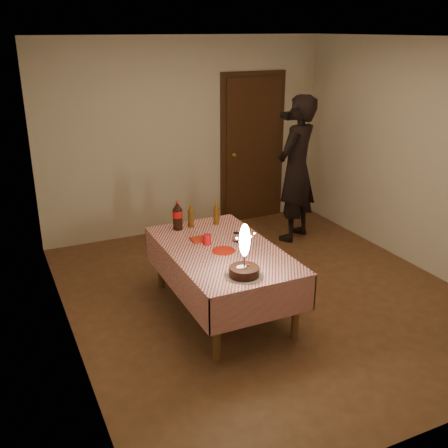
{
  "coord_description": "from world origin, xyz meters",
  "views": [
    {
      "loc": [
        -2.5,
        -4.32,
        2.68
      ],
      "look_at": [
        -0.56,
        -0.15,
        0.95
      ],
      "focal_mm": 42.0,
      "sensor_mm": 36.0,
      "label": 1
    }
  ],
  "objects_px": {
    "red_cup": "(207,240)",
    "clear_cup": "(237,237)",
    "dining_table": "(222,257)",
    "amber_bottle_right": "(216,214)",
    "amber_bottle_left": "(191,216)",
    "red_plate": "(223,251)",
    "cola_bottle": "(178,216)",
    "photographer": "(296,169)",
    "birthday_cake": "(244,263)"
  },
  "relations": [
    {
      "from": "birthday_cake",
      "to": "red_plate",
      "type": "bearing_deg",
      "value": 83.37
    },
    {
      "from": "dining_table",
      "to": "amber_bottle_right",
      "type": "relative_size",
      "value": 6.75
    },
    {
      "from": "red_cup",
      "to": "cola_bottle",
      "type": "height_order",
      "value": "cola_bottle"
    },
    {
      "from": "amber_bottle_left",
      "to": "amber_bottle_right",
      "type": "xyz_separation_m",
      "value": [
        0.28,
        -0.04,
        0.0
      ]
    },
    {
      "from": "red_cup",
      "to": "amber_bottle_right",
      "type": "height_order",
      "value": "amber_bottle_right"
    },
    {
      "from": "dining_table",
      "to": "amber_bottle_left",
      "type": "xyz_separation_m",
      "value": [
        -0.05,
        0.67,
        0.21
      ]
    },
    {
      "from": "birthday_cake",
      "to": "red_cup",
      "type": "bearing_deg",
      "value": 90.77
    },
    {
      "from": "birthday_cake",
      "to": "photographer",
      "type": "xyz_separation_m",
      "value": [
        1.78,
        2.0,
        0.15
      ]
    },
    {
      "from": "red_cup",
      "to": "amber_bottle_left",
      "type": "relative_size",
      "value": 0.39
    },
    {
      "from": "amber_bottle_right",
      "to": "photographer",
      "type": "relative_size",
      "value": 0.13
    },
    {
      "from": "clear_cup",
      "to": "photographer",
      "type": "bearing_deg",
      "value": 40.43
    },
    {
      "from": "cola_bottle",
      "to": "amber_bottle_left",
      "type": "relative_size",
      "value": 1.25
    },
    {
      "from": "red_plate",
      "to": "photographer",
      "type": "bearing_deg",
      "value": 39.94
    },
    {
      "from": "amber_bottle_right",
      "to": "photographer",
      "type": "distance_m",
      "value": 1.66
    },
    {
      "from": "red_cup",
      "to": "clear_cup",
      "type": "xyz_separation_m",
      "value": [
        0.3,
        -0.05,
        -0.01
      ]
    },
    {
      "from": "birthday_cake",
      "to": "amber_bottle_left",
      "type": "bearing_deg",
      "value": 88.89
    },
    {
      "from": "red_plate",
      "to": "amber_bottle_left",
      "type": "relative_size",
      "value": 0.86
    },
    {
      "from": "dining_table",
      "to": "red_plate",
      "type": "relative_size",
      "value": 7.82
    },
    {
      "from": "cola_bottle",
      "to": "amber_bottle_left",
      "type": "distance_m",
      "value": 0.16
    },
    {
      "from": "birthday_cake",
      "to": "cola_bottle",
      "type": "relative_size",
      "value": 1.51
    },
    {
      "from": "dining_table",
      "to": "clear_cup",
      "type": "xyz_separation_m",
      "value": [
        0.21,
        0.1,
        0.14
      ]
    },
    {
      "from": "clear_cup",
      "to": "amber_bottle_right",
      "type": "bearing_deg",
      "value": 87.85
    },
    {
      "from": "photographer",
      "to": "cola_bottle",
      "type": "bearing_deg",
      "value": -159.62
    },
    {
      "from": "red_plate",
      "to": "cola_bottle",
      "type": "xyz_separation_m",
      "value": [
        -0.19,
        0.73,
        0.15
      ]
    },
    {
      "from": "clear_cup",
      "to": "cola_bottle",
      "type": "bearing_deg",
      "value": 126.18
    },
    {
      "from": "red_cup",
      "to": "amber_bottle_left",
      "type": "xyz_separation_m",
      "value": [
        0.04,
        0.52,
        0.07
      ]
    },
    {
      "from": "photographer",
      "to": "red_cup",
      "type": "bearing_deg",
      "value": -145.75
    },
    {
      "from": "amber_bottle_left",
      "to": "cola_bottle",
      "type": "bearing_deg",
      "value": -177.43
    },
    {
      "from": "amber_bottle_left",
      "to": "amber_bottle_right",
      "type": "distance_m",
      "value": 0.28
    },
    {
      "from": "dining_table",
      "to": "clear_cup",
      "type": "height_order",
      "value": "clear_cup"
    },
    {
      "from": "red_cup",
      "to": "clear_cup",
      "type": "distance_m",
      "value": 0.3
    },
    {
      "from": "amber_bottle_left",
      "to": "amber_bottle_right",
      "type": "relative_size",
      "value": 1.0
    },
    {
      "from": "cola_bottle",
      "to": "photographer",
      "type": "distance_m",
      "value": 2.04
    },
    {
      "from": "red_cup",
      "to": "birthday_cake",
      "type": "bearing_deg",
      "value": -89.23
    },
    {
      "from": "red_plate",
      "to": "clear_cup",
      "type": "height_order",
      "value": "clear_cup"
    },
    {
      "from": "clear_cup",
      "to": "dining_table",
      "type": "bearing_deg",
      "value": -153.9
    },
    {
      "from": "red_plate",
      "to": "clear_cup",
      "type": "relative_size",
      "value": 2.44
    },
    {
      "from": "clear_cup",
      "to": "photographer",
      "type": "xyz_separation_m",
      "value": [
        1.49,
        1.27,
        0.23
      ]
    },
    {
      "from": "cola_bottle",
      "to": "amber_bottle_left",
      "type": "bearing_deg",
      "value": 2.57
    },
    {
      "from": "red_cup",
      "to": "amber_bottle_right",
      "type": "distance_m",
      "value": 0.58
    },
    {
      "from": "birthday_cake",
      "to": "clear_cup",
      "type": "relative_size",
      "value": 5.32
    },
    {
      "from": "clear_cup",
      "to": "amber_bottle_left",
      "type": "relative_size",
      "value": 0.35
    },
    {
      "from": "red_plate",
      "to": "cola_bottle",
      "type": "relative_size",
      "value": 0.69
    },
    {
      "from": "clear_cup",
      "to": "amber_bottle_left",
      "type": "bearing_deg",
      "value": 114.48
    },
    {
      "from": "red_cup",
      "to": "photographer",
      "type": "relative_size",
      "value": 0.05
    },
    {
      "from": "birthday_cake",
      "to": "amber_bottle_right",
      "type": "height_order",
      "value": "birthday_cake"
    },
    {
      "from": "red_cup",
      "to": "clear_cup",
      "type": "height_order",
      "value": "red_cup"
    },
    {
      "from": "red_plate",
      "to": "amber_bottle_left",
      "type": "distance_m",
      "value": 0.74
    },
    {
      "from": "red_plate",
      "to": "amber_bottle_right",
      "type": "distance_m",
      "value": 0.75
    },
    {
      "from": "clear_cup",
      "to": "photographer",
      "type": "height_order",
      "value": "photographer"
    }
  ]
}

